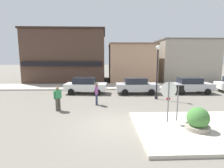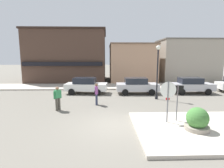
# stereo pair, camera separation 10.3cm
# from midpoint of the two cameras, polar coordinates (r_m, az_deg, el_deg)

# --- Properties ---
(ground_plane) EXTENTS (160.00, 160.00, 0.00)m
(ground_plane) POSITION_cam_midpoint_polar(r_m,az_deg,el_deg) (9.34, 1.25, -13.33)
(ground_plane) COLOR #6B665B
(sidewalk_corner) EXTENTS (6.40, 4.80, 0.15)m
(sidewalk_corner) POSITION_cam_midpoint_polar(r_m,az_deg,el_deg) (9.76, 26.88, -12.84)
(sidewalk_corner) COLOR beige
(sidewalk_corner) RESTS_ON ground
(kerb_far) EXTENTS (80.00, 4.00, 0.15)m
(kerb_far) POSITION_cam_midpoint_polar(r_m,az_deg,el_deg) (21.01, -0.78, -0.76)
(kerb_far) COLOR beige
(kerb_far) RESTS_ON ground
(stop_sign) EXTENTS (0.82, 0.08, 2.30)m
(stop_sign) POSITION_cam_midpoint_polar(r_m,az_deg,el_deg) (9.44, 17.64, -3.87)
(stop_sign) COLOR slate
(stop_sign) RESTS_ON ground
(one_way_sign) EXTENTS (0.60, 0.07, 2.10)m
(one_way_sign) POSITION_cam_midpoint_polar(r_m,az_deg,el_deg) (9.86, 20.38, -4.59)
(one_way_sign) COLOR slate
(one_way_sign) RESTS_ON ground
(planter) EXTENTS (1.10, 1.10, 1.23)m
(planter) POSITION_cam_midpoint_polar(r_m,az_deg,el_deg) (9.20, 25.91, -10.86)
(planter) COLOR gray
(planter) RESTS_ON ground
(lamp_post) EXTENTS (0.36, 0.36, 4.54)m
(lamp_post) POSITION_cam_midpoint_polar(r_m,az_deg,el_deg) (15.03, 14.44, 6.30)
(lamp_post) COLOR black
(lamp_post) RESTS_ON ground
(parked_car_nearest) EXTENTS (4.15, 2.19, 1.56)m
(parked_car_nearest) POSITION_cam_midpoint_polar(r_m,az_deg,el_deg) (17.28, -8.78, -0.43)
(parked_car_nearest) COLOR white
(parked_car_nearest) RESTS_ON ground
(parked_car_second) EXTENTS (4.01, 1.90, 1.56)m
(parked_car_second) POSITION_cam_midpoint_polar(r_m,az_deg,el_deg) (17.15, 7.80, -0.47)
(parked_car_second) COLOR #B7B7BC
(parked_car_second) RESTS_ON ground
(parked_car_third) EXTENTS (4.04, 1.96, 1.56)m
(parked_car_third) POSITION_cam_midpoint_polar(r_m,az_deg,el_deg) (18.85, 24.11, -0.33)
(parked_car_third) COLOR #B7B7BC
(parked_car_third) RESTS_ON ground
(pedestrian_crossing_near) EXTENTS (0.23, 0.55, 1.61)m
(pedestrian_crossing_near) POSITION_cam_midpoint_polar(r_m,az_deg,el_deg) (12.98, -5.30, -3.09)
(pedestrian_crossing_near) COLOR #2D334C
(pedestrian_crossing_near) RESTS_ON ground
(pedestrian_crossing_far) EXTENTS (0.48, 0.42, 1.61)m
(pedestrian_crossing_far) POSITION_cam_midpoint_polar(r_m,az_deg,el_deg) (12.09, -17.53, -4.33)
(pedestrian_crossing_far) COLOR #4C473D
(pedestrian_crossing_far) RESTS_ON ground
(building_corner_shop) EXTENTS (11.00, 9.16, 7.32)m
(building_corner_shop) POSITION_cam_midpoint_polar(r_m,az_deg,el_deg) (27.60, -13.99, 8.70)
(building_corner_shop) COLOR #473328
(building_corner_shop) RESTS_ON ground
(building_storefront_left_near) EXTENTS (6.48, 7.96, 5.42)m
(building_storefront_left_near) POSITION_cam_midpoint_polar(r_m,az_deg,el_deg) (26.87, 5.89, 6.89)
(building_storefront_left_near) COLOR tan
(building_storefront_left_near) RESTS_ON ground
(building_storefront_left_mid) EXTENTS (8.23, 5.57, 6.13)m
(building_storefront_left_mid) POSITION_cam_midpoint_polar(r_m,az_deg,el_deg) (28.83, 22.66, 7.10)
(building_storefront_left_mid) COLOR #9E9384
(building_storefront_left_mid) RESTS_ON ground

